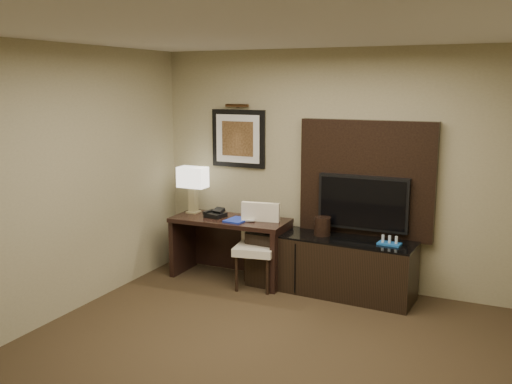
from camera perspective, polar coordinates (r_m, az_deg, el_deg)
The scene contains 18 objects.
floor at distance 4.74m, azimuth -1.02°, elevation -18.46°, with size 4.50×5.00×0.01m, color #302415.
ceiling at distance 4.15m, azimuth -1.15°, elevation 16.17°, with size 4.50×5.00×0.01m, color silver.
wall_back at distance 6.54m, azimuth 8.57°, elevation 2.24°, with size 4.50×0.01×2.70m, color #978E66.
wall_left at distance 5.59m, azimuth -22.29°, elevation 0.09°, with size 0.01×5.00×2.70m, color #978E66.
desk at distance 6.84m, azimuth -2.57°, elevation -5.67°, with size 1.38×0.59×0.74m, color black.
credenza at distance 6.46m, azimuth 7.34°, elevation -7.23°, with size 1.87×0.52×0.64m, color black.
tv_wall_panel at distance 6.42m, azimuth 10.97°, elevation 1.28°, with size 1.50×0.12×1.30m, color black.
tv at distance 6.37m, azimuth 10.67°, elevation -1.07°, with size 1.00×0.08×0.60m, color black.
artwork at distance 6.96m, azimuth -1.76°, elevation 5.36°, with size 0.70×0.04×0.70m, color black.
picture_light at distance 6.90m, azimuth -1.92°, elevation 8.64°, with size 0.04×0.04×0.30m, color #3F2714.
desk_chair at distance 6.51m, azimuth 0.00°, elevation -5.65°, with size 0.45×0.52×0.94m, color #F0E6C9, non-canonical shape.
table_lamp at distance 7.02m, azimuth -6.32°, elevation 0.03°, with size 0.32×0.18×0.53m, color #988D5F, non-canonical shape.
desk_phone at distance 6.81m, azimuth -4.08°, elevation -2.07°, with size 0.21×0.19×0.11m, color black, non-canonical shape.
blue_folder at distance 6.62m, azimuth -1.90°, elevation -2.82°, with size 0.22×0.30×0.02m, color #172C9A.
book at distance 6.66m, azimuth -1.37°, elevation -1.88°, with size 0.16×0.02×0.22m, color tan.
water_bottle at distance 6.61m, azimuth 0.96°, elevation -2.06°, with size 0.06×0.06×0.19m, color silver.
ice_bucket at distance 6.40m, azimuth 6.65°, elevation -3.41°, with size 0.19×0.19×0.21m, color black.
minibar_tray at distance 6.16m, azimuth 13.21°, elevation -4.77°, with size 0.24×0.14×0.09m, color #1855A1, non-canonical shape.
Camera 1 is at (1.82, -3.71, 2.31)m, focal length 40.00 mm.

